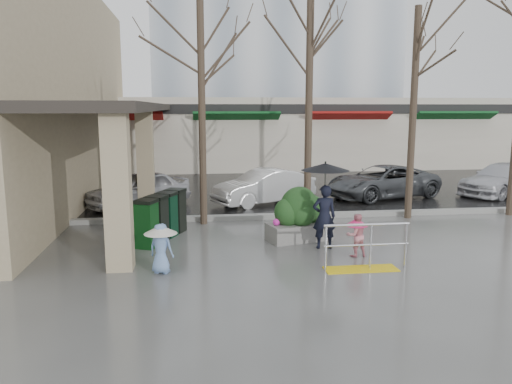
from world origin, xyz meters
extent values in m
plane|color=#51514F|center=(0.00, 0.00, 0.00)|extent=(120.00, 120.00, 0.00)
cube|color=black|center=(0.00, 22.00, 0.01)|extent=(120.00, 36.00, 0.01)
cube|color=gray|center=(0.00, 4.00, 0.07)|extent=(120.00, 0.30, 0.15)
cube|color=tan|center=(-9.00, 8.00, 4.00)|extent=(6.00, 18.00, 8.00)
cube|color=#2D2823|center=(-4.80, 8.00, 3.62)|extent=(2.80, 18.00, 0.25)
cube|color=tan|center=(-3.90, -0.50, 1.75)|extent=(0.55, 0.55, 3.50)
cube|color=tan|center=(-3.90, 6.00, 1.75)|extent=(0.55, 0.55, 3.50)
cube|color=beige|center=(2.00, 18.00, 2.00)|extent=(34.00, 6.00, 4.00)
cube|color=maroon|center=(-6.00, 15.10, 2.85)|extent=(4.50, 1.68, 0.87)
cube|color=#0F4C1E|center=(0.00, 15.10, 2.85)|extent=(4.50, 1.68, 0.87)
cube|color=maroon|center=(6.00, 15.10, 2.85)|extent=(4.50, 1.68, 0.87)
cube|color=#0F4C1E|center=(12.00, 15.10, 2.85)|extent=(4.50, 1.68, 0.87)
cube|color=black|center=(2.00, 15.10, 3.40)|extent=(34.00, 0.35, 0.50)
cube|color=yellow|center=(1.30, -1.20, 0.01)|extent=(1.60, 0.50, 0.02)
cylinder|color=silver|center=(0.50, -1.20, 0.50)|extent=(0.05, 0.05, 1.00)
cylinder|color=silver|center=(1.50, -1.20, 0.50)|extent=(0.05, 0.05, 1.00)
cylinder|color=silver|center=(2.30, -1.20, 0.50)|extent=(0.05, 0.05, 1.00)
cylinder|color=silver|center=(1.40, -1.20, 1.00)|extent=(1.90, 0.06, 0.06)
cylinder|color=silver|center=(1.40, -1.20, 0.55)|extent=(1.90, 0.04, 0.04)
cylinder|color=#382B21|center=(-2.00, 3.60, 3.40)|extent=(0.22, 0.22, 6.80)
cylinder|color=#382B21|center=(1.20, 3.60, 3.50)|extent=(0.22, 0.22, 7.00)
cylinder|color=#382B21|center=(4.50, 3.60, 3.25)|extent=(0.22, 0.22, 6.50)
imported|color=black|center=(0.92, 0.53, 0.80)|extent=(0.61, 0.42, 1.61)
cylinder|color=black|center=(0.92, 0.53, 1.64)|extent=(0.02, 0.02, 1.02)
cone|color=black|center=(0.92, 0.53, 2.06)|extent=(1.20, 1.20, 0.18)
sphere|color=black|center=(0.92, 0.53, 2.17)|extent=(0.05, 0.05, 0.05)
imported|color=pink|center=(1.50, -0.24, 0.51)|extent=(0.55, 0.45, 1.03)
cylinder|color=black|center=(1.50, -0.24, 0.70)|extent=(0.02, 0.02, 0.44)
cone|color=#FF2873|center=(1.50, -0.24, 0.83)|extent=(0.54, 0.54, 0.18)
sphere|color=black|center=(1.50, -0.24, 0.94)|extent=(0.05, 0.05, 0.05)
imported|color=#7498CE|center=(-3.00, -0.88, 0.54)|extent=(0.62, 0.53, 1.08)
cylinder|color=black|center=(-3.00, -0.88, 0.79)|extent=(0.02, 0.02, 0.50)
cone|color=beige|center=(-3.00, -0.88, 0.95)|extent=(0.71, 0.71, 0.18)
sphere|color=black|center=(-3.00, -0.88, 1.06)|extent=(0.05, 0.05, 0.05)
cube|color=gray|center=(0.47, 1.39, 0.23)|extent=(1.80, 1.22, 0.46)
ellipsoid|color=#143F1D|center=(0.47, 1.39, 0.91)|extent=(1.00, 0.90, 1.05)
sphere|color=#143F1D|center=(0.15, 1.30, 0.78)|extent=(0.72, 0.72, 0.72)
sphere|color=#143F1D|center=(0.79, 1.53, 0.80)|extent=(0.76, 0.76, 0.76)
cube|color=#0E3E15|center=(-3.48, 1.16, 0.57)|extent=(0.61, 0.61, 1.13)
cube|color=black|center=(-3.48, 1.16, 1.19)|extent=(0.65, 0.65, 0.08)
cube|color=black|center=(-3.26, 1.68, 0.57)|extent=(0.61, 0.61, 1.13)
cube|color=black|center=(-3.26, 1.68, 1.19)|extent=(0.65, 0.65, 0.08)
cube|color=#0B321D|center=(-3.03, 2.20, 0.57)|extent=(0.61, 0.61, 1.13)
cube|color=black|center=(-3.03, 2.20, 1.19)|extent=(0.65, 0.65, 0.08)
cube|color=black|center=(-2.81, 2.72, 0.57)|extent=(0.61, 0.61, 1.13)
cube|color=black|center=(-2.81, 2.72, 1.19)|extent=(0.65, 0.65, 0.08)
imported|color=#BABABF|center=(-4.23, 6.50, 0.63)|extent=(3.91, 3.28, 1.26)
imported|color=white|center=(0.27, 6.51, 0.63)|extent=(4.02, 2.86, 1.26)
imported|color=#4E5155|center=(5.01, 7.15, 0.63)|extent=(4.96, 3.37, 1.26)
imported|color=silver|center=(10.07, 7.18, 0.63)|extent=(4.67, 3.52, 1.26)
camera|label=1|loc=(-2.29, -11.27, 3.50)|focal=35.00mm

